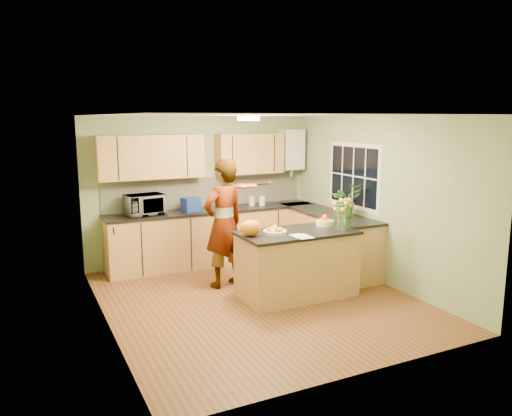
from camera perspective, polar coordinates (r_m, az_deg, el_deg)
name	(u,v)px	position (r m, az deg, el deg)	size (l,w,h in m)	color
floor	(258,300)	(6.98, 0.26, -10.43)	(4.50, 4.50, 0.00)	brown
ceiling	(258,115)	(6.53, 0.28, 10.56)	(4.00, 4.50, 0.02)	white
wall_back	(201,189)	(8.69, -6.29, 2.15)	(4.00, 0.02, 2.50)	gray
wall_front	(365,250)	(4.77, 12.30, -4.73)	(4.00, 0.02, 2.50)	gray
wall_left	(104,224)	(6.05, -17.01, -1.79)	(0.02, 4.50, 2.50)	gray
wall_right	(377,200)	(7.72, 13.72, 0.91)	(0.02, 4.50, 2.50)	gray
back_counter	(213,236)	(8.59, -4.89, -3.21)	(3.64, 0.62, 0.94)	#B68049
right_counter	(328,240)	(8.36, 8.19, -3.65)	(0.62, 2.24, 0.94)	#B68049
splashback	(207,192)	(8.72, -5.63, 1.86)	(3.60, 0.02, 0.52)	beige
upper_cabinets	(194,155)	(8.41, -7.11, 5.98)	(3.20, 0.34, 0.70)	#B68049
boiler	(291,150)	(9.19, 4.07, 6.68)	(0.40, 0.30, 0.86)	white
window_right	(353,176)	(8.14, 11.08, 3.61)	(0.01, 1.30, 1.05)	white
light_switch	(114,230)	(5.46, -15.89, -2.46)	(0.02, 0.09, 0.09)	white
ceiling_lamp	(249,118)	(6.80, -0.86, 10.22)	(0.30, 0.30, 0.07)	#FFEABF
peninsula_island	(297,264)	(7.00, 4.70, -6.37)	(1.62, 0.83, 0.93)	#B68049
fruit_dish	(275,231)	(6.71, 2.18, -2.60)	(0.32, 0.32, 0.11)	beige
orange_bowl	(325,221)	(7.28, 7.89, -1.51)	(0.26, 0.26, 0.15)	beige
flower_vase	(342,206)	(6.99, 9.78, 0.21)	(0.27, 0.27, 0.51)	silver
orange_bag	(251,228)	(6.59, -0.63, -2.27)	(0.29, 0.24, 0.22)	orange
papers	(302,236)	(6.58, 5.33, -3.24)	(0.20, 0.28, 0.01)	white
violinist	(224,223)	(7.30, -3.67, -1.78)	(0.69, 0.45, 1.89)	#D9AD84
violin	(243,186)	(7.08, -1.55, 2.53)	(0.54, 0.22, 0.11)	#591505
microwave	(145,205)	(8.13, -12.58, 0.37)	(0.59, 0.40, 0.33)	white
blue_box	(191,204)	(8.33, -7.45, 0.41)	(0.28, 0.21, 0.23)	navy
kettle	(227,200)	(8.59, -3.33, 0.92)	(0.18, 0.18, 0.33)	#BABABF
jar_cream	(252,201)	(8.79, -0.49, 0.80)	(0.10, 0.10, 0.16)	beige
jar_white	(262,201)	(8.81, 0.71, 0.83)	(0.11, 0.11, 0.16)	white
potted_plant	(345,200)	(7.86, 10.15, 0.88)	(0.48, 0.42, 0.53)	#3C7828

